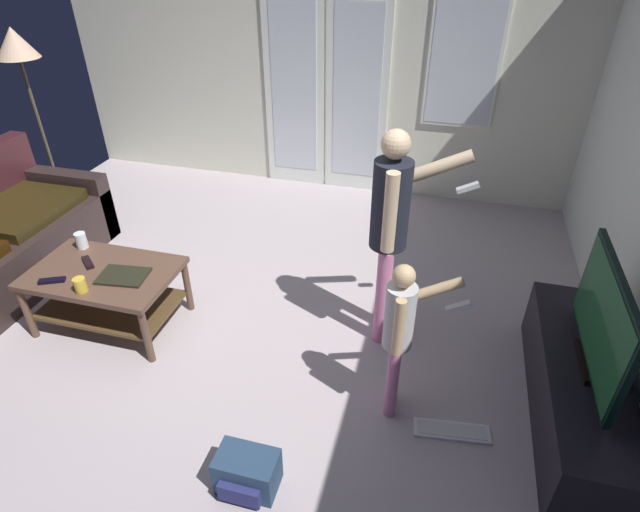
{
  "coord_description": "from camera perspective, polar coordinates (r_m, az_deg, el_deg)",
  "views": [
    {
      "loc": [
        1.43,
        -2.47,
        2.49
      ],
      "look_at": [
        0.78,
        -0.04,
        0.84
      ],
      "focal_mm": 28.4,
      "sensor_mm": 36.0,
      "label": 1
    }
  ],
  "objects": [
    {
      "name": "ground_plane",
      "position": [
        3.79,
        -11.4,
        -8.69
      ],
      "size": [
        5.43,
        5.44,
        0.02
      ],
      "primitive_type": "cube",
      "color": "#B6A9AD"
    },
    {
      "name": "wall_back_with_doors",
      "position": [
        5.46,
        -0.04,
        21.21
      ],
      "size": [
        5.43,
        0.09,
        2.77
      ],
      "color": "silver",
      "rests_on": "ground_plane"
    },
    {
      "name": "coffee_table",
      "position": [
        3.91,
        -22.96,
        -3.05
      ],
      "size": [
        1.01,
        0.64,
        0.46
      ],
      "color": "brown",
      "rests_on": "ground_plane"
    },
    {
      "name": "tv_stand",
      "position": [
        3.4,
        26.87,
        -13.36
      ],
      "size": [
        0.43,
        1.52,
        0.42
      ],
      "color": "black",
      "rests_on": "ground_plane"
    },
    {
      "name": "flat_screen_tv",
      "position": [
        3.08,
        29.25,
        -6.53
      ],
      "size": [
        0.08,
        0.98,
        0.61
      ],
      "color": "black",
      "rests_on": "tv_stand"
    },
    {
      "name": "person_adult",
      "position": [
        3.23,
        8.07,
        3.81
      ],
      "size": [
        0.64,
        0.46,
        1.52
      ],
      "color": "pink",
      "rests_on": "ground_plane"
    },
    {
      "name": "person_child",
      "position": [
        2.84,
        9.03,
        -8.09
      ],
      "size": [
        0.46,
        0.31,
        1.05
      ],
      "color": "pink",
      "rests_on": "ground_plane"
    },
    {
      "name": "floor_lamp",
      "position": [
        5.43,
        -30.88,
        18.94
      ],
      "size": [
        0.36,
        0.36,
        1.76
      ],
      "color": "#3B3127",
      "rests_on": "ground_plane"
    },
    {
      "name": "backpack",
      "position": [
        2.87,
        -8.23,
        -23.01
      ],
      "size": [
        0.32,
        0.24,
        0.23
      ],
      "color": "navy",
      "rests_on": "ground_plane"
    },
    {
      "name": "loose_keyboard",
      "position": [
        3.22,
        14.62,
        -18.52
      ],
      "size": [
        0.45,
        0.18,
        0.02
      ],
      "color": "white",
      "rests_on": "ground_plane"
    },
    {
      "name": "laptop_closed",
      "position": [
        3.71,
        -21.3,
        -2.11
      ],
      "size": [
        0.35,
        0.27,
        0.02
      ],
      "primitive_type": "cube",
      "rotation": [
        0.0,
        0.0,
        0.13
      ],
      "color": "black",
      "rests_on": "coffee_table"
    },
    {
      "name": "cup_near_edge",
      "position": [
        3.66,
        -25.41,
        -2.96
      ],
      "size": [
        0.08,
        0.08,
        0.1
      ],
      "primitive_type": "cylinder",
      "color": "gold",
      "rests_on": "coffee_table"
    },
    {
      "name": "cup_by_laptop",
      "position": [
        4.15,
        -25.32,
        1.59
      ],
      "size": [
        0.08,
        0.08,
        0.12
      ],
      "primitive_type": "cylinder",
      "color": "white",
      "rests_on": "coffee_table"
    },
    {
      "name": "tv_remote_black",
      "position": [
        3.95,
        -24.69,
        -0.66
      ],
      "size": [
        0.16,
        0.15,
        0.02
      ],
      "primitive_type": "cube",
      "rotation": [
        0.0,
        0.0,
        -0.72
      ],
      "color": "black",
      "rests_on": "coffee_table"
    },
    {
      "name": "dvd_remote_slim",
      "position": [
        3.86,
        -27.96,
        -2.46
      ],
      "size": [
        0.17,
        0.12,
        0.02
      ],
      "primitive_type": "cube",
      "rotation": [
        0.0,
        0.0,
        0.45
      ],
      "color": "black",
      "rests_on": "coffee_table"
    }
  ]
}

